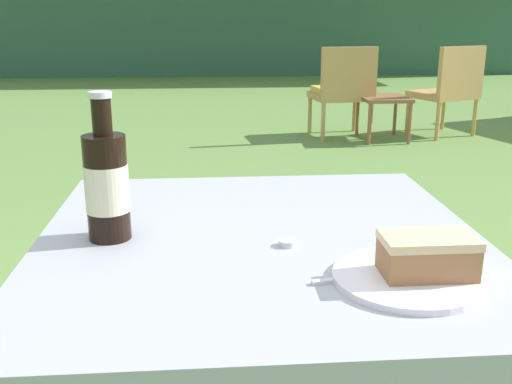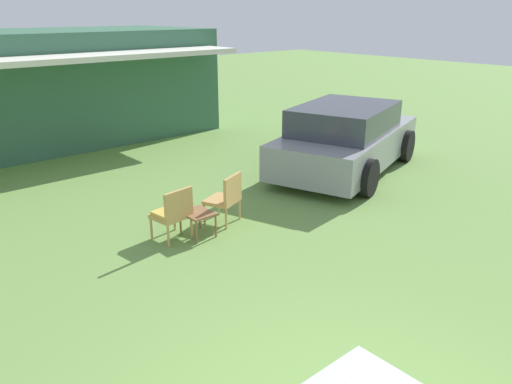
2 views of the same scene
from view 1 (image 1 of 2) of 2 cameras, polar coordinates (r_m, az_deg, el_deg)
wicker_chair_cushioned at (r=5.51m, az=8.28°, el=9.75°), size 0.56×0.52×0.82m
wicker_chair_plain at (r=5.79m, az=17.98°, el=9.52°), size 0.64×0.61×0.82m
garden_side_table at (r=5.48m, az=12.07°, el=8.37°), size 0.41×0.47×0.39m
patio_table at (r=1.06m, az=0.43°, el=-8.08°), size 0.76×0.79×0.73m
cake_on_plate at (r=0.89m, az=15.21°, el=-6.75°), size 0.22×0.22×0.07m
cola_bottle_near at (r=1.03m, az=-14.04°, el=0.74°), size 0.07×0.07×0.25m
fork at (r=0.89m, az=10.58°, el=-7.92°), size 0.17×0.04×0.01m
loose_bottle_cap at (r=0.99m, az=2.97°, el=-4.87°), size 0.03×0.03×0.01m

